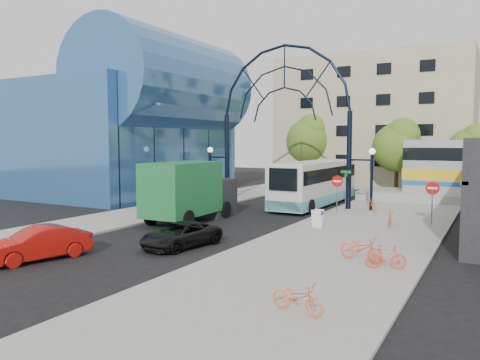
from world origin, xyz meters
The scene contains 22 objects.
ground centered at (0.00, 0.00, 0.00)m, with size 120.00×120.00×0.00m, color black.
sidewalk_east centered at (8.00, 4.00, 0.06)m, with size 8.00×56.00×0.12m, color gray.
plaza_west centered at (-6.50, 6.00, 0.06)m, with size 5.00×50.00×0.12m, color gray.
gateway_arch centered at (0.00, 14.00, 8.56)m, with size 13.64×0.44×12.10m.
stop_sign centered at (4.80, 12.00, 1.99)m, with size 0.80×0.07×2.50m.
do_not_enter_sign centered at (11.00, 10.00, 1.98)m, with size 0.76×0.07×2.48m.
street_name_sign centered at (5.20, 12.60, 2.13)m, with size 0.70×0.70×2.80m.
sandwich_board centered at (5.60, 5.98, 0.74)m, with size 0.55×0.61×0.99m.
transit_hall centered at (-15.30, 15.00, 6.70)m, with size 16.50×18.00×14.50m.
apartment_block centered at (2.00, 34.97, 7.00)m, with size 20.00×12.10×14.00m.
tree_north_a centered at (6.12, 25.93, 4.61)m, with size 4.48×4.48×7.00m.
tree_north_b centered at (-3.88, 29.93, 5.27)m, with size 5.12×5.12×8.00m.
tree_north_c centered at (12.12, 27.93, 4.28)m, with size 4.16×4.16×6.50m.
city_bus centered at (1.97, 15.59, 1.75)m, with size 2.94×12.25×3.35m.
green_truck centered at (-2.14, 4.87, 1.82)m, with size 2.98×7.30×3.64m.
black_suv centered at (1.60, -1.24, 0.57)m, with size 1.90×4.12×1.15m, color black.
red_sedan centered at (-2.10, -6.03, 0.69)m, with size 1.45×4.17×1.37m, color #AC100A.
bike_near_a centered at (6.78, 13.70, 0.58)m, with size 0.61×1.74×0.91m, color orange.
bike_near_b centered at (9.03, 8.35, 0.57)m, with size 0.42×1.49×0.89m, color #DF522C.
bike_far_a centered at (9.62, -0.16, 0.62)m, with size 0.67×1.91×1.01m, color #E6512E.
bike_far_b centered at (10.73, -0.86, 0.57)m, with size 0.42×1.48×0.89m, color red.
bike_far_c centered at (9.55, -6.67, 0.55)m, with size 0.57×1.65×0.86m, color #D8622B.
Camera 1 is at (14.32, -18.45, 4.83)m, focal length 35.00 mm.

